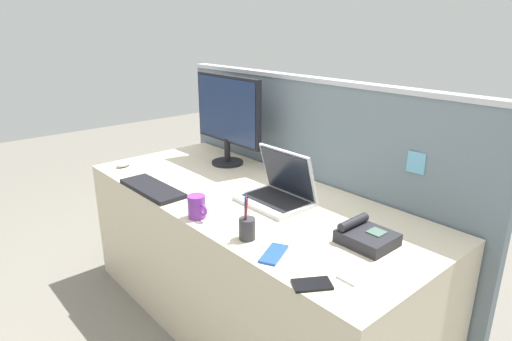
# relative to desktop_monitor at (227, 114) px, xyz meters

# --- Properties ---
(ground_plane) EXTENTS (10.00, 10.00, 0.00)m
(ground_plane) POSITION_rel_desktop_monitor_xyz_m (0.48, -0.24, -1.03)
(ground_plane) COLOR slate
(desk) EXTENTS (1.96, 0.82, 0.72)m
(desk) POSITION_rel_desktop_monitor_xyz_m (0.48, -0.24, -0.67)
(desk) COLOR beige
(desk) RESTS_ON ground_plane
(cubicle_divider) EXTENTS (2.08, 0.08, 1.27)m
(cubicle_divider) POSITION_rel_desktop_monitor_xyz_m (0.48, 0.21, -0.39)
(cubicle_divider) COLOR slate
(cubicle_divider) RESTS_ON ground_plane
(desktop_monitor) EXTENTS (0.56, 0.19, 0.53)m
(desktop_monitor) POSITION_rel_desktop_monitor_xyz_m (0.00, 0.00, 0.00)
(desktop_monitor) COLOR black
(desktop_monitor) RESTS_ON desk
(laptop) EXTENTS (0.33, 0.25, 0.26)m
(laptop) POSITION_rel_desktop_monitor_xyz_m (0.64, -0.18, -0.24)
(laptop) COLOR silver
(laptop) RESTS_ON desk
(desk_phone) EXTENTS (0.20, 0.18, 0.09)m
(desk_phone) POSITION_rel_desktop_monitor_xyz_m (1.16, -0.22, -0.28)
(desk_phone) COLOR #232328
(desk_phone) RESTS_ON desk
(keyboard_main) EXTENTS (0.43, 0.16, 0.02)m
(keyboard_main) POSITION_rel_desktop_monitor_xyz_m (0.10, -0.57, -0.30)
(keyboard_main) COLOR black
(keyboard_main) RESTS_ON desk
(computer_mouse_right_hand) EXTENTS (0.09, 0.11, 0.03)m
(computer_mouse_right_hand) POSITION_rel_desktop_monitor_xyz_m (-0.36, -0.51, -0.29)
(computer_mouse_right_hand) COLOR #B2B5BC
(computer_mouse_right_hand) RESTS_ON desk
(pen_cup) EXTENTS (0.07, 0.07, 0.18)m
(pen_cup) POSITION_rel_desktop_monitor_xyz_m (0.83, -0.54, -0.26)
(pen_cup) COLOR #333338
(pen_cup) RESTS_ON desk
(cell_phone_black_slab) EXTENTS (0.13, 0.15, 0.01)m
(cell_phone_black_slab) POSITION_rel_desktop_monitor_xyz_m (1.22, -0.59, -0.30)
(cell_phone_black_slab) COLOR black
(cell_phone_black_slab) RESTS_ON desk
(cell_phone_white_slab) EXTENTS (0.08, 0.13, 0.01)m
(cell_phone_white_slab) POSITION_rel_desktop_monitor_xyz_m (1.27, -0.43, -0.30)
(cell_phone_white_slab) COLOR silver
(cell_phone_white_slab) RESTS_ON desk
(cell_phone_blue_case) EXTENTS (0.13, 0.16, 0.01)m
(cell_phone_blue_case) POSITION_rel_desktop_monitor_xyz_m (0.99, -0.55, -0.30)
(cell_phone_blue_case) COLOR blue
(cell_phone_blue_case) RESTS_ON desk
(coffee_mug) EXTENTS (0.12, 0.08, 0.10)m
(coffee_mug) POSITION_rel_desktop_monitor_xyz_m (0.53, -0.58, -0.26)
(coffee_mug) COLOR purple
(coffee_mug) RESTS_ON desk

